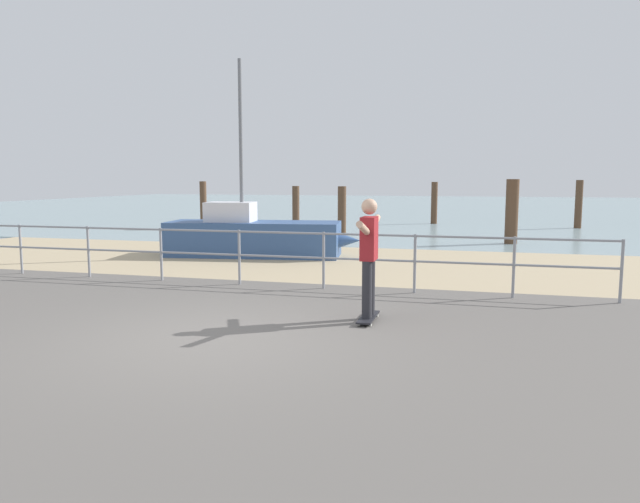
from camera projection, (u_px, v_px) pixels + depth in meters
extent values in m
cube|color=#605B56|center=(173.00, 363.00, 6.49)|extent=(24.00, 10.00, 0.04)
cube|color=tan|center=(339.00, 263.00, 14.16)|extent=(24.00, 6.00, 0.04)
cube|color=#849EA3|center=(431.00, 207.00, 41.00)|extent=(72.00, 50.00, 0.04)
cylinder|color=gray|center=(21.00, 250.00, 12.39)|extent=(0.05, 0.05, 1.05)
cylinder|color=gray|center=(89.00, 252.00, 11.97)|extent=(0.05, 0.05, 1.05)
cylinder|color=gray|center=(161.00, 255.00, 11.55)|extent=(0.05, 0.05, 1.05)
cylinder|color=gray|center=(239.00, 258.00, 11.13)|extent=(0.05, 0.05, 1.05)
cylinder|color=gray|center=(324.00, 261.00, 10.70)|extent=(0.05, 0.05, 1.05)
cylinder|color=gray|center=(415.00, 264.00, 10.28)|extent=(0.05, 0.05, 1.05)
cylinder|color=gray|center=(514.00, 268.00, 9.86)|extent=(0.05, 0.05, 1.05)
cylinder|color=gray|center=(622.00, 272.00, 9.44)|extent=(0.05, 0.05, 1.05)
cylinder|color=gray|center=(239.00, 232.00, 11.06)|extent=(13.11, 0.04, 0.04)
cylinder|color=gray|center=(239.00, 255.00, 11.12)|extent=(13.11, 0.04, 0.04)
cube|color=#335184|center=(254.00, 239.00, 15.24)|extent=(4.55, 2.00, 0.90)
cone|color=#335184|center=(339.00, 240.00, 14.97)|extent=(1.20, 0.91, 0.77)
cylinder|color=slate|center=(241.00, 141.00, 14.97)|extent=(0.10, 0.10, 4.07)
cube|color=silver|center=(231.00, 212.00, 15.23)|extent=(1.31, 1.06, 0.50)
cube|color=black|center=(368.00, 317.00, 8.32)|extent=(0.20, 0.80, 0.02)
cylinder|color=silver|center=(366.00, 315.00, 8.61)|extent=(0.03, 0.06, 0.06)
cylinder|color=silver|center=(377.00, 316.00, 8.57)|extent=(0.03, 0.06, 0.06)
cylinder|color=silver|center=(359.00, 324.00, 8.08)|extent=(0.03, 0.06, 0.06)
cylinder|color=silver|center=(370.00, 325.00, 8.04)|extent=(0.03, 0.06, 0.06)
cylinder|color=#26262B|center=(370.00, 287.00, 8.38)|extent=(0.14, 0.14, 0.80)
cylinder|color=#26262B|center=(367.00, 290.00, 8.15)|extent=(0.14, 0.14, 0.80)
cube|color=maroon|center=(369.00, 238.00, 8.18)|extent=(0.20, 0.36, 0.60)
sphere|color=tan|center=(369.00, 207.00, 8.13)|extent=(0.22, 0.22, 0.22)
cylinder|color=tan|center=(375.00, 223.00, 8.59)|extent=(0.09, 0.55, 0.23)
cylinder|color=tan|center=(363.00, 228.00, 7.73)|extent=(0.09, 0.55, 0.23)
cylinder|color=#513826|center=(203.00, 205.00, 23.31)|extent=(0.26, 0.26, 1.88)
cylinder|color=#513826|center=(296.00, 206.00, 25.50)|extent=(0.31, 0.31, 1.67)
cylinder|color=#513826|center=(342.00, 210.00, 21.29)|extent=(0.30, 0.30, 1.72)
cylinder|color=#513826|center=(434.00, 203.00, 25.91)|extent=(0.27, 0.27, 1.84)
cylinder|color=#513826|center=(512.00, 212.00, 17.99)|extent=(0.38, 0.38, 1.98)
cylinder|color=#513826|center=(579.00, 204.00, 23.56)|extent=(0.28, 0.28, 1.93)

